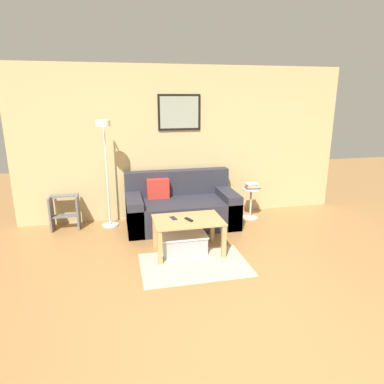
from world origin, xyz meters
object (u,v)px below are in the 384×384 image
Objects in this scene: storage_bin at (183,242)px; couch at (181,208)px; floor_lamp at (105,155)px; side_table at (251,201)px; cell_phone at (173,218)px; step_stool at (65,211)px; coffee_table at (188,225)px; book_stack at (252,186)px; remote_control at (189,220)px.

couch is at bearing 81.14° from storage_bin.
side_table is at bearing -0.58° from floor_lamp.
cell_phone is at bearing -50.04° from floor_lamp.
floor_lamp is 3.18× the size of step_stool.
coffee_table is 1.72m from side_table.
side_table is (1.24, 0.04, 0.03)m from couch.
book_stack is 1.77m from remote_control.
floor_lamp is 6.36× the size of book_stack.
step_stool reaches higher than cell_phone.
step_stool reaches higher than storage_bin.
coffee_table is at bearing 74.80° from remote_control.
coffee_table is at bearing -27.07° from storage_bin.
cell_phone is at bearing -146.59° from book_stack.
coffee_table is at bearing -36.34° from step_stool.
storage_bin is 1.83m from book_stack.
floor_lamp is at bearing 179.42° from side_table.
side_table is 1.83m from cell_phone.
side_table reaches higher than storage_bin.
floor_lamp reaches higher than coffee_table.
step_stool reaches higher than side_table.
couch is at bearing 62.23° from remote_control.
floor_lamp reaches higher than book_stack.
storage_bin is at bearing 152.93° from coffee_table.
storage_bin is 0.37m from cell_phone.
coffee_table is at bearing -46.61° from floor_lamp.
floor_lamp reaches higher than cell_phone.
coffee_table is (-0.10, -1.04, 0.09)m from couch.
coffee_table is 1.72× the size of side_table.
floor_lamp is 2.54m from side_table.
side_table is 0.26m from book_stack.
coffee_table is 0.53× the size of floor_lamp.
side_table is at bearing 36.91° from storage_bin.
coffee_table is 1.69× the size of step_stool.
remote_control is (1.05, -1.14, -0.71)m from floor_lamp.
side_table is 1.97× the size of book_stack.
coffee_table is 1.76m from book_stack.
remote_control is at bearing -82.47° from coffee_table.
book_stack is (2.40, -0.01, -0.62)m from floor_lamp.
side_table is 3.80× the size of cell_phone.
floor_lamp is at bearing 177.00° from couch.
book_stack is 3.11m from step_stool.
side_table is 1.75m from remote_control.
couch is 3.32× the size of side_table.
step_stool reaches higher than remote_control.
side_table is at bearing 38.86° from coffee_table.
floor_lamp is 2.48m from book_stack.
coffee_table reaches higher than storage_bin.
step_stool is at bearing 172.79° from couch.
remote_control is at bearing -42.79° from cell_phone.
book_stack is at bearing -3.36° from step_stool.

